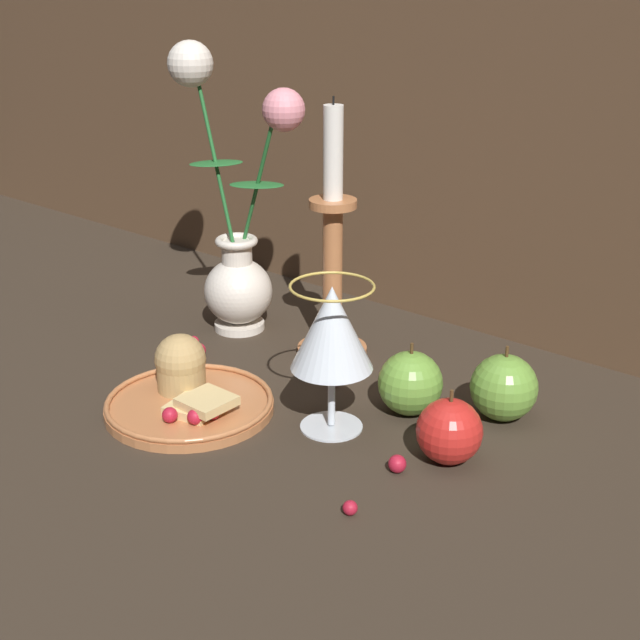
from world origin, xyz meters
TOP-DOWN VIEW (x-y plane):
  - ground_plane at (0.00, 0.00)m, footprint 2.40×2.40m
  - vase at (-0.17, 0.12)m, footprint 0.19×0.09m
  - plate_with_pastries at (-0.05, -0.08)m, footprint 0.19×0.19m
  - wine_glass at (0.10, -0.01)m, footprint 0.09×0.09m
  - candlestick at (-0.02, 0.14)m, footprint 0.09×0.09m
  - apple_beside_vase at (0.15, 0.07)m, footprint 0.07×0.07m
  - apple_near_glass at (0.24, 0.01)m, footprint 0.07×0.07m
  - apple_at_table_edge at (0.23, 0.12)m, footprint 0.07×0.07m
  - berry_near_plate at (-0.14, 0.02)m, footprint 0.02×0.02m
  - berry_front_center at (-0.17, 0.04)m, footprint 0.01×0.01m
  - berry_by_glass_stem at (0.21, -0.04)m, footprint 0.02×0.02m
  - berry_under_candlestick at (0.04, 0.06)m, footprint 0.01×0.01m
  - berry_far_right at (0.22, -0.13)m, footprint 0.01×0.01m

SIDE VIEW (x-z plane):
  - ground_plane at x=0.00m, z-range 0.00..0.00m
  - berry_far_right at x=0.22m, z-range 0.00..0.01m
  - berry_under_candlestick at x=0.04m, z-range 0.00..0.01m
  - berry_front_center at x=-0.17m, z-range 0.00..0.01m
  - berry_by_glass_stem at x=0.21m, z-range 0.00..0.02m
  - berry_near_plate at x=-0.14m, z-range 0.00..0.02m
  - plate_with_pastries at x=-0.05m, z-range -0.02..0.06m
  - apple_near_glass at x=0.24m, z-range -0.01..0.07m
  - apple_beside_vase at x=0.15m, z-range -0.01..0.08m
  - apple_at_table_edge at x=0.23m, z-range -0.01..0.08m
  - wine_glass at x=0.10m, z-range 0.03..0.19m
  - candlestick at x=-0.02m, z-range -0.04..0.28m
  - vase at x=-0.17m, z-range -0.05..0.32m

